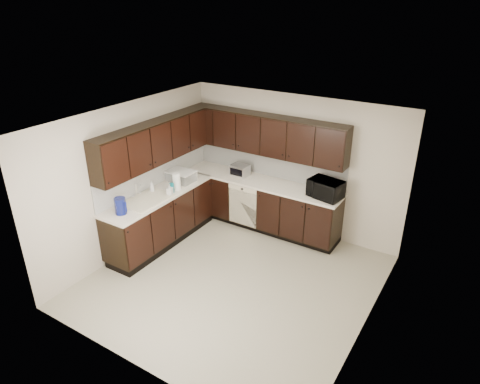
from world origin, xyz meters
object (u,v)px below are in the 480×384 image
Objects in this scene: toaster_oven at (240,170)px; blue_pitcher at (120,206)px; storage_bin at (181,176)px; microwave at (326,189)px; sink at (146,204)px.

toaster_oven is 2.38m from blue_pitcher.
toaster_oven is at bearing 85.99° from blue_pitcher.
toaster_oven reaches higher than storage_bin.
blue_pitcher is (-0.74, -2.26, 0.03)m from toaster_oven.
microwave reaches higher than blue_pitcher.
microwave is at bearing 1.37° from toaster_oven.
blue_pitcher reaches higher than toaster_oven.
blue_pitcher is at bearing -89.22° from storage_bin.
blue_pitcher reaches higher than storage_bin.
sink is 2.95m from microwave.
microwave is 1.69× the size of toaster_oven.
toaster_oven is at bearing -170.73° from microwave.
storage_bin is 1.48m from blue_pitcher.
microwave is 3.29m from blue_pitcher.
sink is 1.49× the size of microwave.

